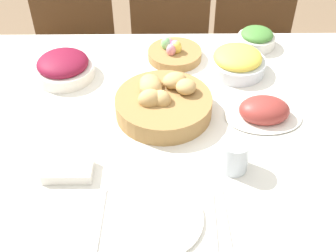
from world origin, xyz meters
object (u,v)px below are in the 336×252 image
at_px(chair_far_right, 256,38).
at_px(dinner_plate, 157,218).
at_px(drinking_cup, 234,155).
at_px(pineapple_bowl, 237,61).
at_px(knife, 213,218).
at_px(butter_dish, 68,170).
at_px(green_salad_bowl, 256,38).
at_px(bread_basket, 163,102).
at_px(egg_basket, 174,53).
at_px(chair_far_center, 168,38).
at_px(spoon, 225,218).
at_px(fork, 100,219).
at_px(ham_platter, 264,111).
at_px(chair_far_left, 74,39).
at_px(beet_salad_bowl, 64,67).

bearing_deg(chair_far_right, dinner_plate, -111.51).
bearing_deg(drinking_cup, pineapple_bowl, 81.32).
relative_size(knife, butter_dish, 1.44).
bearing_deg(green_salad_bowl, bread_basket, -132.07).
distance_m(egg_basket, green_salad_bowl, 0.34).
relative_size(chair_far_center, chair_far_right, 1.00).
bearing_deg(spoon, knife, 178.56).
bearing_deg(fork, ham_platter, 40.69).
xyz_separation_m(egg_basket, fork, (-0.21, -0.76, -0.02)).
relative_size(green_salad_bowl, fork, 0.75).
height_order(chair_far_left, chair_far_center, same).
relative_size(chair_far_left, beet_salad_bowl, 4.42).
height_order(beet_salad_bowl, spoon, beet_salad_bowl).
bearing_deg(chair_far_left, ham_platter, -54.81).
xyz_separation_m(fork, drinking_cup, (0.36, 0.18, 0.05)).
bearing_deg(drinking_cup, beet_salad_bowl, 140.50).
relative_size(green_salad_bowl, butter_dish, 1.09).
bearing_deg(butter_dish, chair_far_right, 56.22).
height_order(green_salad_bowl, pineapple_bowl, pineapple_bowl).
distance_m(beet_salad_bowl, spoon, 0.83).
bearing_deg(pineapple_bowl, egg_basket, 158.32).
relative_size(egg_basket, ham_platter, 0.82).
relative_size(bread_basket, fork, 1.58).
distance_m(ham_platter, pineapple_bowl, 0.27).
distance_m(bread_basket, egg_basket, 0.33).
xyz_separation_m(egg_basket, drinking_cup, (0.16, -0.58, 0.03)).
distance_m(chair_far_right, fork, 1.46).
distance_m(egg_basket, drinking_cup, 0.60).
xyz_separation_m(chair_far_center, egg_basket, (0.02, -0.53, 0.24)).
relative_size(chair_far_left, knife, 4.84).
bearing_deg(butter_dish, beet_salad_bowl, 100.97).
bearing_deg(knife, pineapple_bowl, 79.14).
relative_size(chair_far_left, green_salad_bowl, 6.42).
distance_m(ham_platter, drinking_cup, 0.26).
distance_m(chair_far_left, fork, 1.34).
height_order(pineapple_bowl, knife, pineapple_bowl).
bearing_deg(ham_platter, pineapple_bowl, 101.16).
bearing_deg(fork, spoon, 1.44).
relative_size(bread_basket, dinner_plate, 1.31).
bearing_deg(beet_salad_bowl, drinking_cup, -39.50).
xyz_separation_m(knife, butter_dish, (-0.40, 0.16, 0.01)).
height_order(egg_basket, drinking_cup, drinking_cup).
distance_m(pineapple_bowl, butter_dish, 0.74).
distance_m(green_salad_bowl, knife, 0.88).
bearing_deg(chair_far_right, ham_platter, -100.34).
relative_size(green_salad_bowl, dinner_plate, 0.63).
height_order(ham_platter, knife, ham_platter).
height_order(chair_far_left, ham_platter, chair_far_left).
xyz_separation_m(chair_far_right, butter_dish, (-0.75, -1.13, 0.23)).
xyz_separation_m(chair_far_center, ham_platter, (0.30, -0.89, 0.24)).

